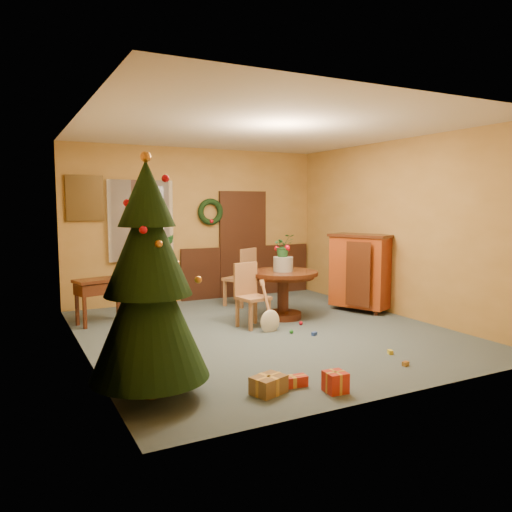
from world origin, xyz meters
TOP-DOWN VIEW (x-y plane):
  - room_envelope at (0.21, 2.70)m, footprint 5.50×5.50m
  - dining_table at (0.66, 0.60)m, footprint 1.12×1.12m
  - urn at (0.66, 0.60)m, footprint 0.32×0.32m
  - centerpiece_plant at (0.66, 0.60)m, footprint 0.33×0.28m
  - chair_near at (-0.05, 0.37)m, footprint 0.48×0.48m
  - chair_far at (0.50, 1.77)m, footprint 0.62×0.62m
  - guitar at (0.06, -0.05)m, footprint 0.40×0.52m
  - plant_stand at (-0.86, 1.89)m, footprint 0.34×0.34m
  - stand_plant at (-0.86, 1.89)m, footprint 0.29×0.25m
  - christmas_tree at (-2.15, -1.70)m, footprint 1.13×1.13m
  - writing_desk at (-2.02, 1.57)m, footprint 0.87×0.58m
  - sideboard at (2.15, 0.49)m, footprint 0.92×1.17m
  - gift_a at (-1.09, -2.13)m, footprint 0.39×0.33m
  - gift_b at (-0.49, -2.40)m, footprint 0.22×0.22m
  - gift_c at (-2.15, -0.52)m, footprint 0.30×0.31m
  - gift_d at (-0.79, -2.08)m, footprint 0.31×0.15m
  - toy_a at (0.51, -0.53)m, footprint 0.09×0.08m
  - toy_b at (0.28, -0.30)m, footprint 0.06×0.06m
  - toy_c at (0.86, -1.69)m, footprint 0.08×0.09m
  - toy_d at (0.67, 0.08)m, footprint 0.06×0.06m
  - toy_e at (0.71, -2.12)m, footprint 0.09×0.07m

SIDE VIEW (x-z plane):
  - toy_a at x=0.51m, z-range 0.00..0.05m
  - toy_c at x=0.86m, z-range 0.00..0.05m
  - toy_e at x=0.71m, z-range 0.00..0.05m
  - toy_b at x=0.28m, z-range 0.00..0.06m
  - toy_d at x=0.67m, z-range 0.00..0.06m
  - gift_d at x=-0.79m, z-range 0.00..0.11m
  - gift_c at x=-2.15m, z-range 0.00..0.14m
  - gift_a at x=-1.09m, z-range 0.00..0.18m
  - gift_b at x=-0.49m, z-range 0.00..0.21m
  - guitar at x=0.06m, z-range 0.01..0.72m
  - chair_near at x=-0.05m, z-range 0.03..1.00m
  - writing_desk at x=-2.02m, z-range 0.18..0.89m
  - plant_stand at x=-0.86m, z-range 0.11..0.97m
  - dining_table at x=0.66m, z-range 0.15..0.93m
  - chair_far at x=0.50m, z-range 0.04..1.10m
  - sideboard at x=2.15m, z-range 0.05..1.38m
  - urn at x=0.66m, z-range 0.77..1.01m
  - stand_plant at x=-0.86m, z-range 0.86..1.33m
  - christmas_tree at x=-2.15m, z-range -0.06..2.27m
  - room_envelope at x=0.21m, z-range -1.63..3.87m
  - centerpiece_plant at x=0.66m, z-range 1.01..1.37m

